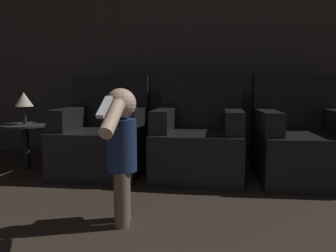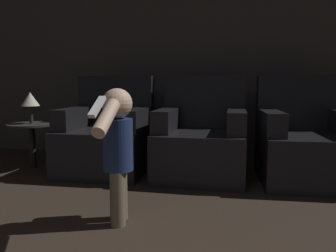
# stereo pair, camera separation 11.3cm
# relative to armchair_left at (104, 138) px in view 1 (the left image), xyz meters

# --- Properties ---
(wall_back) EXTENTS (8.40, 0.05, 2.60)m
(wall_back) POSITION_rel_armchair_left_xyz_m (0.75, 0.83, 0.97)
(wall_back) COLOR #423D38
(wall_back) RESTS_ON ground_plane
(armchair_left) EXTENTS (0.82, 0.86, 0.95)m
(armchair_left) POSITION_rel_armchair_left_xyz_m (0.00, 0.00, 0.00)
(armchair_left) COLOR black
(armchair_left) RESTS_ON ground_plane
(armchair_middle) EXTENTS (0.81, 0.85, 0.95)m
(armchair_middle) POSITION_rel_armchair_left_xyz_m (0.93, 0.00, 0.00)
(armchair_middle) COLOR black
(armchair_middle) RESTS_ON ground_plane
(armchair_right) EXTENTS (0.84, 0.88, 0.95)m
(armchair_right) POSITION_rel_armchair_left_xyz_m (1.86, -0.00, 0.00)
(armchair_right) COLOR black
(armchair_right) RESTS_ON ground_plane
(person_toddler) EXTENTS (0.18, 0.57, 0.83)m
(person_toddler) POSITION_rel_armchair_left_xyz_m (0.53, -1.19, 0.16)
(person_toddler) COLOR brown
(person_toddler) RESTS_ON ground_plane
(side_table) EXTENTS (0.47, 0.47, 0.46)m
(side_table) POSITION_rel_armchair_left_xyz_m (-0.80, -0.06, 0.06)
(side_table) COLOR black
(side_table) RESTS_ON ground_plane
(lamp) EXTENTS (0.18, 0.18, 0.32)m
(lamp) POSITION_rel_armchair_left_xyz_m (-0.80, -0.06, 0.38)
(lamp) COLOR #262626
(lamp) RESTS_ON side_table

